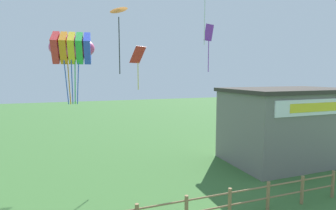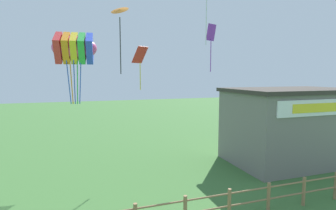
{
  "view_description": "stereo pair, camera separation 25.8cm",
  "coord_description": "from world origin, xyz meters",
  "px_view_note": "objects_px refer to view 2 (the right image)",
  "views": [
    {
      "loc": [
        -3.73,
        -1.13,
        5.61
      ],
      "look_at": [
        0.0,
        9.23,
        4.39
      ],
      "focal_mm": 28.0,
      "sensor_mm": 36.0,
      "label": 1
    },
    {
      "loc": [
        -3.49,
        -1.22,
        5.61
      ],
      "look_at": [
        0.0,
        9.23,
        4.39
      ],
      "focal_mm": 28.0,
      "sensor_mm": 36.0,
      "label": 2
    }
  ],
  "objects_px": {
    "kite_rainbow_parafoil": "(75,48)",
    "kite_red_diamond": "(140,59)",
    "seaside_building": "(290,125)",
    "kite_orange_delta": "(120,14)",
    "kite_purple_streamer": "(211,38)"
  },
  "relations": [
    {
      "from": "kite_orange_delta",
      "to": "kite_purple_streamer",
      "type": "xyz_separation_m",
      "value": [
        5.99,
        2.2,
        -0.56
      ]
    },
    {
      "from": "seaside_building",
      "to": "kite_orange_delta",
      "type": "height_order",
      "value": "kite_orange_delta"
    },
    {
      "from": "seaside_building",
      "to": "kite_red_diamond",
      "type": "height_order",
      "value": "kite_red_diamond"
    },
    {
      "from": "kite_rainbow_parafoil",
      "to": "kite_red_diamond",
      "type": "xyz_separation_m",
      "value": [
        3.84,
        0.17,
        -0.5
      ]
    },
    {
      "from": "seaside_building",
      "to": "kite_purple_streamer",
      "type": "height_order",
      "value": "kite_purple_streamer"
    },
    {
      "from": "seaside_building",
      "to": "kite_red_diamond",
      "type": "relative_size",
      "value": 3.01
    },
    {
      "from": "kite_rainbow_parafoil",
      "to": "kite_red_diamond",
      "type": "relative_size",
      "value": 1.54
    },
    {
      "from": "kite_rainbow_parafoil",
      "to": "kite_orange_delta",
      "type": "height_order",
      "value": "kite_orange_delta"
    },
    {
      "from": "kite_red_diamond",
      "to": "kite_purple_streamer",
      "type": "relative_size",
      "value": 0.91
    },
    {
      "from": "kite_purple_streamer",
      "to": "kite_red_diamond",
      "type": "bearing_deg",
      "value": 164.08
    },
    {
      "from": "kite_purple_streamer",
      "to": "seaside_building",
      "type": "bearing_deg",
      "value": -17.43
    },
    {
      "from": "kite_red_diamond",
      "to": "kite_purple_streamer",
      "type": "bearing_deg",
      "value": -15.92
    },
    {
      "from": "kite_red_diamond",
      "to": "kite_purple_streamer",
      "type": "xyz_separation_m",
      "value": [
        4.28,
        -1.22,
        1.27
      ]
    },
    {
      "from": "seaside_building",
      "to": "kite_orange_delta",
      "type": "bearing_deg",
      "value": -176.85
    },
    {
      "from": "seaside_building",
      "to": "kite_purple_streamer",
      "type": "distance_m",
      "value": 7.66
    }
  ]
}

